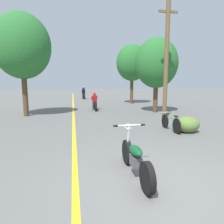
% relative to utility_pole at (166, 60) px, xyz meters
% --- Properties ---
extents(ground_plane, '(120.00, 120.00, 0.00)m').
position_rel_utility_pole_xyz_m(ground_plane, '(-3.52, -6.99, -3.36)').
color(ground_plane, '#60605E').
extents(lane_stripe_center, '(0.14, 48.00, 0.01)m').
position_rel_utility_pole_xyz_m(lane_stripe_center, '(-5.22, 5.43, -3.36)').
color(lane_stripe_center, yellow).
rests_on(lane_stripe_center, ground).
extents(utility_pole, '(1.10, 0.24, 6.54)m').
position_rel_utility_pole_xyz_m(utility_pole, '(0.00, 0.00, 0.00)').
color(utility_pole, brown).
rests_on(utility_pole, ground).
extents(roadside_tree_right_near, '(3.01, 2.71, 5.19)m').
position_rel_utility_pole_xyz_m(roadside_tree_right_near, '(0.57, 2.67, 0.08)').
color(roadside_tree_right_near, '#513A23').
rests_on(roadside_tree_right_near, ground).
extents(roadside_tree_right_far, '(3.12, 2.80, 5.85)m').
position_rel_utility_pole_xyz_m(roadside_tree_right_far, '(0.62, 8.75, 0.67)').
color(roadside_tree_right_far, '#513A23').
rests_on(roadside_tree_right_far, ground).
extents(roadside_tree_left, '(3.44, 3.10, 6.29)m').
position_rel_utility_pole_xyz_m(roadside_tree_left, '(-8.17, 2.66, 0.93)').
color(roadside_tree_left, '#513A23').
rests_on(roadside_tree_left, ground).
extents(roadside_bush, '(1.10, 0.88, 0.70)m').
position_rel_utility_pole_xyz_m(roadside_bush, '(-0.43, -3.09, -3.01)').
color(roadside_bush, '#5B7A38').
rests_on(roadside_bush, ground).
extents(motorcycle_foreground, '(0.81, 2.10, 1.10)m').
position_rel_utility_pole_xyz_m(motorcycle_foreground, '(-3.85, -6.52, -2.93)').
color(motorcycle_foreground, black).
rests_on(motorcycle_foreground, ground).
extents(motorcycle_rider_lead, '(0.50, 2.18, 1.34)m').
position_rel_utility_pole_xyz_m(motorcycle_rider_lead, '(-3.57, 4.74, -2.85)').
color(motorcycle_rider_lead, black).
rests_on(motorcycle_rider_lead, ground).
extents(motorcycle_rider_mid, '(0.50, 2.06, 1.42)m').
position_rel_utility_pole_xyz_m(motorcycle_rider_mid, '(-3.86, 15.44, -2.82)').
color(motorcycle_rider_mid, black).
rests_on(motorcycle_rider_mid, ground).
extents(motorcycle_rider_far, '(0.50, 1.95, 1.38)m').
position_rel_utility_pole_xyz_m(motorcycle_rider_far, '(-3.25, 26.81, -2.84)').
color(motorcycle_rider_far, black).
rests_on(motorcycle_rider_far, ground).
extents(bicycle_parked, '(0.44, 1.74, 0.77)m').
position_rel_utility_pole_xyz_m(bicycle_parked, '(-1.00, -2.70, -3.00)').
color(bicycle_parked, black).
rests_on(bicycle_parked, ground).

